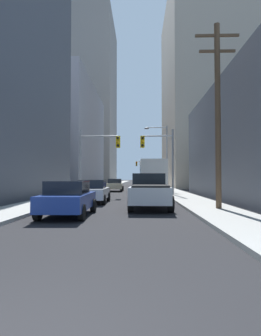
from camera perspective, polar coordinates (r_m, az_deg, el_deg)
name	(u,v)px	position (r m, az deg, el deg)	size (l,w,h in m)	color
sidewalk_left	(107,186)	(52.70, -4.74, -3.66)	(2.57, 160.00, 0.15)	#9E9E99
sidewalk_right	(159,186)	(52.48, 5.85, -3.67)	(2.57, 160.00, 0.15)	#9E9E99
city_bus	(151,175)	(31.61, 4.21, -1.46)	(2.67, 11.52, 3.40)	silver
pickup_truck_silver	(149,191)	(15.51, 3.81, -4.65)	(2.20, 5.45, 1.90)	#B7BABF
sedan_blue	(68,198)	(12.58, -12.43, -5.98)	(1.95, 4.24, 1.52)	navy
sedan_white	(93,191)	(18.75, -7.57, -4.66)	(1.95, 4.22, 1.52)	white
sedan_beige	(115,185)	(34.41, -3.16, -3.43)	(1.95, 4.25, 1.52)	#C6B793
sedan_navy	(143,183)	(43.77, 2.48, -3.11)	(1.95, 4.24, 1.52)	#141E4C
traffic_signal_near_left	(98,151)	(25.64, -6.65, 3.38)	(3.69, 0.44, 6.00)	gray
traffic_signal_near_right	(159,151)	(25.42, 5.75, 3.34)	(2.99, 0.44, 6.00)	gray
traffic_signal_far_right	(145,167)	(66.11, 2.95, 0.13)	(3.96, 0.44, 6.00)	gray
utility_pole_right	(218,111)	(15.05, 17.19, 10.90)	(2.20, 0.28, 9.44)	brown
street_lamp_right	(163,152)	(31.91, 6.60, 3.28)	(2.62, 0.32, 7.50)	gray
building_left_mid_office	(52,137)	(57.03, -15.53, 6.13)	(16.48, 28.07, 19.19)	#93939E
building_left_far_tower	(85,102)	(99.42, -9.24, 12.97)	(19.75, 25.51, 54.41)	gray
building_right_mid_block	(217,93)	(57.31, 16.96, 14.20)	(18.67, 24.53, 35.02)	#B7A893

